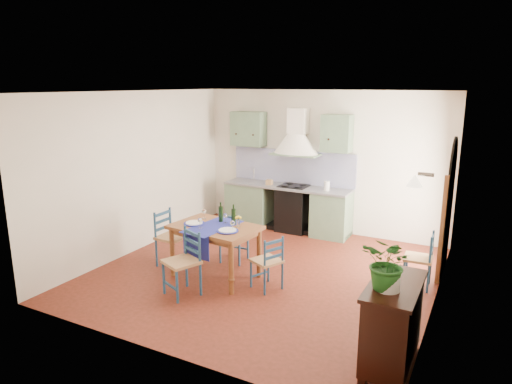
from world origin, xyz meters
TOP-DOWN VIEW (x-y plane):
  - floor at (0.00, 0.00)m, footprint 5.00×5.00m
  - back_wall at (-0.47, 2.29)m, footprint 5.00×0.96m
  - right_wall at (2.50, 0.28)m, footprint 0.26×5.00m
  - left_wall at (-2.50, 0.00)m, footprint 0.04×5.00m
  - ceiling at (0.00, 0.00)m, footprint 5.00×5.00m
  - dining_table at (-0.61, -0.48)m, footprint 1.37×1.06m
  - chair_near at (-0.68, -1.19)m, footprint 0.57×0.57m
  - chair_far at (-0.68, 0.17)m, footprint 0.44×0.44m
  - chair_left at (-1.52, -0.42)m, footprint 0.45×0.45m
  - chair_right at (0.30, -0.50)m, footprint 0.50×0.50m
  - chair_spare at (2.23, 0.60)m, footprint 0.41×0.41m
  - sideboard at (2.26, -1.56)m, footprint 0.50×1.05m
  - potted_plant at (2.22, -1.74)m, footprint 0.62×0.58m

SIDE VIEW (x-z plane):
  - floor at x=0.00m, z-range 0.00..0.00m
  - chair_right at x=0.30m, z-range 0.01..0.82m
  - chair_spare at x=2.23m, z-range 0.01..0.85m
  - chair_far at x=-0.68m, z-range 0.01..0.89m
  - chair_left at x=-1.52m, z-range 0.02..0.93m
  - chair_near at x=-0.68m, z-range 0.02..0.95m
  - sideboard at x=2.26m, z-range 0.04..0.98m
  - dining_table at x=-0.61m, z-range 0.16..1.29m
  - back_wall at x=-0.47m, z-range -0.35..2.45m
  - potted_plant at x=2.22m, z-range 0.94..1.49m
  - right_wall at x=2.50m, z-range -0.06..2.74m
  - left_wall at x=-2.50m, z-range 0.00..2.80m
  - ceiling at x=0.00m, z-range 2.80..2.81m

